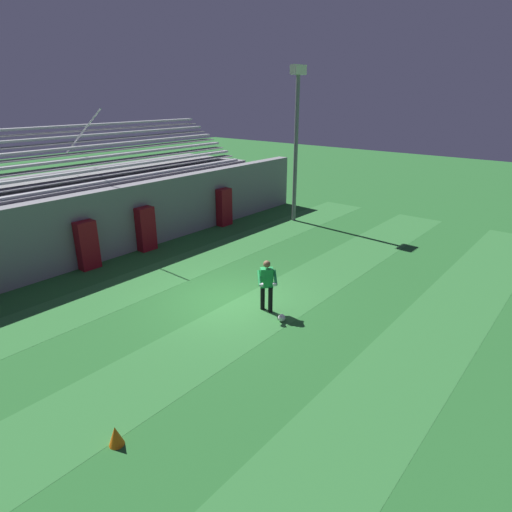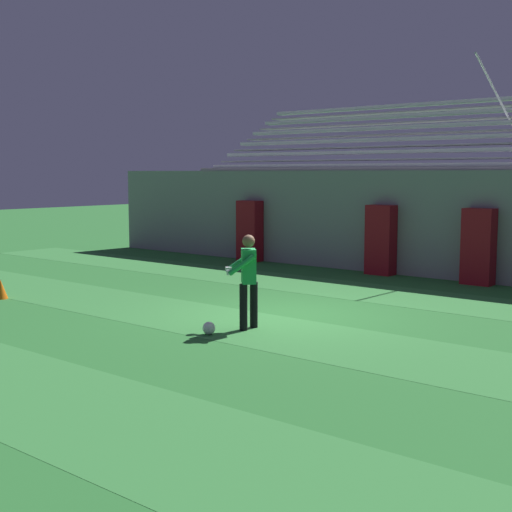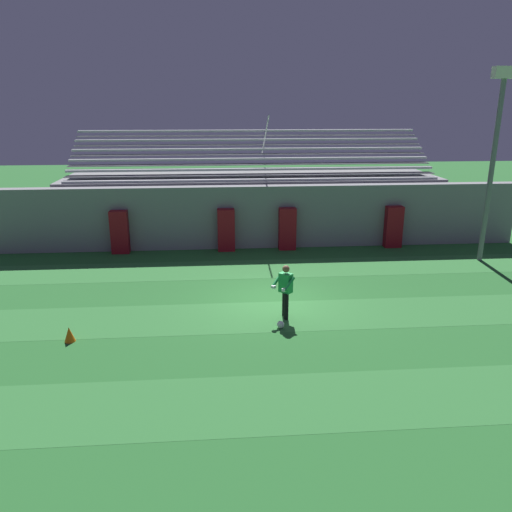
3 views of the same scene
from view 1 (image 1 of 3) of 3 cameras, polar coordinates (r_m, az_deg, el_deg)
The scene contains 13 objects.
ground_plane at distance 14.16m, azimuth -4.00°, elevation -5.84°, with size 80.00×80.00×0.00m, color #286B2D.
turf_stripe_near at distance 11.44m, azimuth 19.20°, elevation -14.13°, with size 28.00×2.31×0.01m, color #337A38.
turf_stripe_mid at distance 13.35m, azimuth 0.33°, elevation -7.52°, with size 28.00×2.31×0.01m, color #337A38.
turf_stripe_far at distance 16.38m, azimuth -12.34°, elevation -2.45°, with size 28.00×2.31×0.01m, color #337A38.
back_wall at distance 18.47m, azimuth -19.00°, elevation 4.16°, with size 24.00×0.60×2.80m, color gray.
padding_pillar_gate_left at distance 17.50m, azimuth -21.59°, elevation 1.35°, with size 0.75×0.44×1.88m, color maroon.
padding_pillar_gate_right at distance 18.87m, azimuth -14.48°, elevation 3.52°, with size 0.75×0.44×1.88m, color maroon.
padding_pillar_far_right at distance 21.93m, azimuth -4.27°, elevation 6.51°, with size 0.75×0.44×1.88m, color maroon.
bleacher_stand at distance 20.72m, azimuth -23.05°, elevation 5.68°, with size 18.00×4.75×5.83m.
floodlight_pole at distance 22.21m, azimuth 5.43°, elevation 16.91°, with size 0.90×0.36×7.63m.
goalkeeper at distance 13.04m, azimuth 1.44°, elevation -3.58°, with size 0.74×0.74×1.67m.
soccer_ball at distance 12.85m, azimuth 3.44°, elevation -8.22°, with size 0.22×0.22×0.22m, color white.
traffic_cone at distance 9.28m, azimuth -18.20°, elevation -21.81°, with size 0.30×0.30×0.42m, color orange.
Camera 1 is at (-9.11, -8.78, 6.34)m, focal length 30.00 mm.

